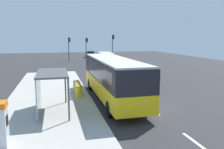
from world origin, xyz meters
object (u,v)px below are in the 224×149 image
Objects in this scene: recycling_bin_yellow at (79,91)px; sedan_near at (99,58)px; sedan_far at (90,54)px; traffic_light_far_side at (69,45)px; recycling_bin_red at (76,86)px; traffic_light_near_side at (113,44)px; white_van at (106,58)px; bus_shelter at (47,82)px; bus at (112,76)px; recycling_bin_orange at (78,89)px; traffic_light_median at (86,45)px; recycling_bin_green at (77,88)px.

sedan_near is at bearing 75.85° from recycling_bin_yellow.
traffic_light_far_side is at bearing -122.52° from sedan_far.
sedan_far is 4.66× the size of recycling_bin_red.
traffic_light_near_side reaches higher than traffic_light_far_side.
traffic_light_far_side is (-5.30, 9.02, 1.84)m from white_van.
traffic_light_far_side reaches higher than bus_shelter.
bus reaches higher than sedan_near.
sedan_near is 30.20m from bus_shelter.
recycling_bin_yellow is 2.10m from recycling_bin_red.
white_van is 20.55m from recycling_bin_yellow.
traffic_light_far_side is 31.83m from bus_shelter.
traffic_light_near_side is (9.70, 27.04, 2.85)m from recycling_bin_orange.
sedan_near reaches higher than recycling_bin_orange.
sedan_far is 0.94× the size of traffic_light_median.
traffic_light_near_side reaches higher than recycling_bin_red.
recycling_bin_red is at bearing 90.00° from recycling_bin_orange.
recycling_bin_orange is at bearing -99.13° from traffic_light_median.
sedan_far is 41.06m from bus_shelter.
traffic_light_near_side is (3.30, 8.22, 2.16)m from white_van.
recycling_bin_green is at bearing -90.00° from recycling_bin_red.
recycling_bin_yellow is (-6.50, -37.01, -0.14)m from sedan_far.
traffic_light_far_side is at bearing 87.67° from recycling_bin_green.
recycling_bin_orange is 0.20× the size of traffic_light_far_side.
recycling_bin_yellow is 29.80m from traffic_light_median.
recycling_bin_green is 0.70m from recycling_bin_red.
bus is at bearing 26.70° from bus_shelter.
white_van is 6.29m from sedan_near.
recycling_bin_green is 0.20× the size of traffic_light_far_side.
recycling_bin_orange and recycling_bin_green have the same top height.
traffic_light_median is (4.60, 29.34, 2.49)m from recycling_bin_yellow.
white_van is 1.00× the size of traffic_light_near_side.
traffic_light_near_side is (3.19, 1.95, 2.71)m from sedan_near.
sedan_far is at bearing 79.65° from recycling_bin_green.
recycling_bin_orange is 28.87m from traffic_light_near_side.
sedan_far is (4.01, 37.74, -1.05)m from bus.
recycling_bin_yellow is at bearing -108.15° from white_van.
bus is at bearing -104.21° from traffic_light_near_side.
white_van is 18.57m from recycling_bin_red.
recycling_bin_orange is at bearing -90.00° from recycling_bin_red.
bus is 29.33m from traffic_light_far_side.
white_van reaches higher than sedan_far.
bus reaches higher than recycling_bin_red.
recycling_bin_green is 5.21m from bus_shelter.
traffic_light_far_side is 1.19× the size of bus_shelter.
sedan_far is at bearing 79.85° from recycling_bin_orange.
recycling_bin_yellow is 0.20× the size of traffic_light_far_side.
sedan_far reaches higher than recycling_bin_green.
traffic_light_median is (-1.80, 9.82, 1.80)m from white_van.
sedan_near is 25.92m from recycling_bin_orange.
sedan_far is (0.10, 17.49, -0.55)m from white_van.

